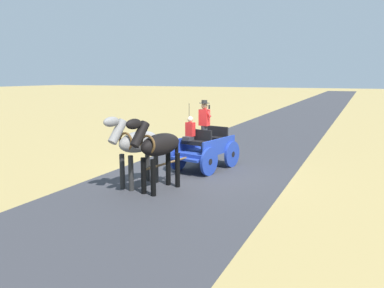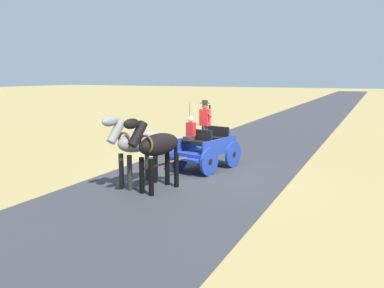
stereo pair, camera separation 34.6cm
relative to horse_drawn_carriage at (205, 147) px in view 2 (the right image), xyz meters
The scene contains 5 objects.
ground_plane 1.06m from the horse_drawn_carriage, 102.14° to the left, with size 200.00×200.00×0.00m, color tan.
road_surface 1.06m from the horse_drawn_carriage, 102.14° to the left, with size 5.98×160.00×0.01m, color #38383D.
horse_drawn_carriage is the anchor object (origin of this frame).
horse_near_side 3.10m from the horse_drawn_carriage, 86.72° to the left, with size 0.87×2.15×2.21m.
horse_off_side 3.10m from the horse_drawn_carriage, 70.66° to the left, with size 0.87×2.15×2.21m.
Camera 2 is at (-5.33, 11.63, 3.32)m, focal length 35.76 mm.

